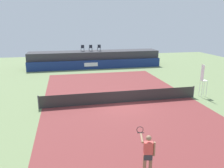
# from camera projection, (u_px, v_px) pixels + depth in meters

# --- Properties ---
(ground_plane) EXTENTS (48.00, 48.00, 0.00)m
(ground_plane) POSITION_uv_depth(u_px,v_px,m) (113.00, 92.00, 20.51)
(ground_plane) COLOR #6B7F51
(court_inner) EXTENTS (12.00, 22.00, 0.00)m
(court_inner) POSITION_uv_depth(u_px,v_px,m) (121.00, 103.00, 17.68)
(court_inner) COLOR maroon
(court_inner) RESTS_ON ground
(sponsor_wall) EXTENTS (18.00, 0.22, 1.20)m
(sponsor_wall) POSITION_uv_depth(u_px,v_px,m) (97.00, 65.00, 30.25)
(sponsor_wall) COLOR navy
(sponsor_wall) RESTS_ON ground
(spectator_platform) EXTENTS (18.00, 2.80, 2.20)m
(spectator_platform) POSITION_uv_depth(u_px,v_px,m) (95.00, 59.00, 31.82)
(spectator_platform) COLOR #38383D
(spectator_platform) RESTS_ON ground
(spectator_chair_far_left) EXTENTS (0.45, 0.45, 0.89)m
(spectator_chair_far_left) POSITION_uv_depth(u_px,v_px,m) (83.00, 48.00, 31.13)
(spectator_chair_far_left) COLOR #1E232D
(spectator_chair_far_left) RESTS_ON spectator_platform
(spectator_chair_left) EXTENTS (0.45, 0.45, 0.89)m
(spectator_chair_left) POSITION_uv_depth(u_px,v_px,m) (91.00, 48.00, 31.29)
(spectator_chair_left) COLOR #1E232D
(spectator_chair_left) RESTS_ON spectator_platform
(spectator_chair_center) EXTENTS (0.45, 0.45, 0.89)m
(spectator_chair_center) POSITION_uv_depth(u_px,v_px,m) (99.00, 47.00, 31.53)
(spectator_chair_center) COLOR #1E232D
(spectator_chair_center) RESTS_ON spectator_platform
(umpire_chair) EXTENTS (0.46, 0.46, 2.76)m
(umpire_chair) POSITION_uv_depth(u_px,v_px,m) (203.00, 79.00, 18.66)
(umpire_chair) COLOR white
(umpire_chair) RESTS_ON ground
(tennis_net) EXTENTS (12.40, 0.02, 0.95)m
(tennis_net) POSITION_uv_depth(u_px,v_px,m) (121.00, 97.00, 17.55)
(tennis_net) COLOR #2D2D2D
(tennis_net) RESTS_ON ground
(net_post_near) EXTENTS (0.10, 0.10, 1.00)m
(net_post_near) POSITION_uv_depth(u_px,v_px,m) (39.00, 102.00, 16.30)
(net_post_near) COLOR #4C4C51
(net_post_near) RESTS_ON ground
(net_post_far) EXTENTS (0.10, 0.10, 1.00)m
(net_post_far) POSITION_uv_depth(u_px,v_px,m) (193.00, 92.00, 18.79)
(net_post_far) COLOR #4C4C51
(net_post_far) RESTS_ON ground
(tennis_player) EXTENTS (0.56, 1.22, 1.77)m
(tennis_player) POSITION_uv_depth(u_px,v_px,m) (148.00, 153.00, 9.13)
(tennis_player) COLOR white
(tennis_player) RESTS_ON court_inner
(tennis_ball) EXTENTS (0.07, 0.07, 0.07)m
(tennis_ball) POSITION_uv_depth(u_px,v_px,m) (146.00, 99.00, 18.32)
(tennis_ball) COLOR #D8EA33
(tennis_ball) RESTS_ON court_inner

